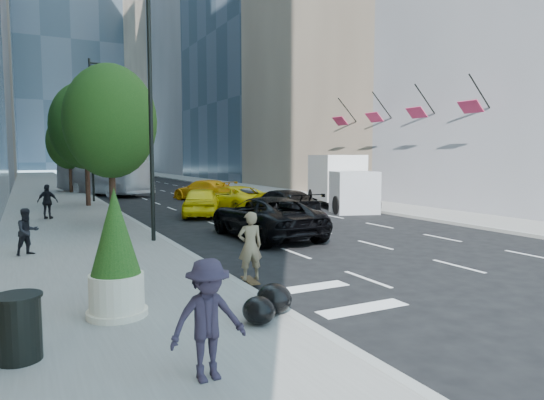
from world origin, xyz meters
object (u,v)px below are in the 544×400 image
black_sedan_mercedes (281,205)px  city_bus (102,176)px  skateboarder (250,251)px  black_sedan_lincoln (265,217)px  trash_can (19,329)px  planter_shrub (116,255)px  box_truck (340,181)px

black_sedan_mercedes → city_bus: 22.70m
skateboarder → black_sedan_lincoln: bearing=-113.1°
skateboarder → black_sedan_lincoln: size_ratio=0.29×
black_sedan_lincoln → skateboarder: bearing=59.3°
trash_can → planter_shrub: 2.44m
black_sedan_mercedes → trash_can: size_ratio=5.45×
black_sedan_mercedes → trash_can: (-12.20, -14.00, -0.15)m
box_truck → planter_shrub: 22.87m
city_bus → planter_shrub: city_bus is taller
black_sedan_lincoln → black_sedan_mercedes: size_ratio=1.11×
black_sedan_mercedes → box_truck: size_ratio=0.73×
box_truck → skateboarder: bearing=-114.9°
skateboarder → trash_can: bearing=35.4°
planter_shrub → trash_can: bearing=-139.0°
trash_can → planter_shrub: (1.75, 1.53, 0.74)m
black_sedan_lincoln → box_truck: (9.30, 7.92, 0.89)m
skateboarder → black_sedan_lincoln: 7.33m
black_sedan_mercedes → trash_can: bearing=48.7°
skateboarder → city_bus: bearing=-85.1°
planter_shrub → black_sedan_lincoln: bearing=47.3°
planter_shrub → box_truck: bearing=43.7°
planter_shrub → black_sedan_mercedes: bearing=50.1°
trash_can → city_bus: bearing=80.2°
black_sedan_lincoln → planter_shrub: size_ratio=2.36×
trash_can → box_truck: bearing=43.4°
black_sedan_mercedes → planter_shrub: 16.28m
trash_can → black_sedan_lincoln: bearing=46.2°
black_sedan_lincoln → box_truck: size_ratio=0.81×
black_sedan_lincoln → planter_shrub: planter_shrub is taller
black_sedan_lincoln → trash_can: size_ratio=6.05×
black_sedan_lincoln → trash_can: black_sedan_lincoln is taller
black_sedan_mercedes → planter_shrub: planter_shrub is taller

